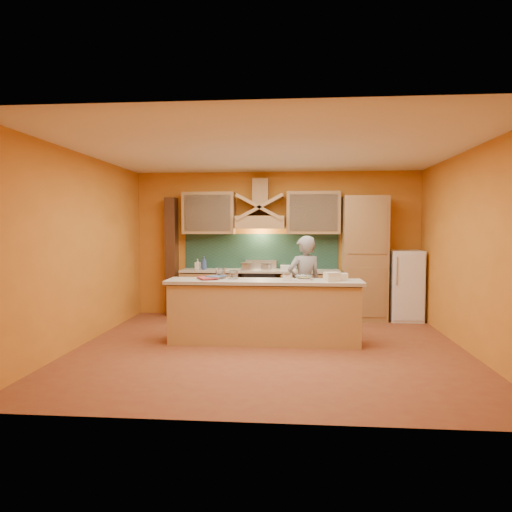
# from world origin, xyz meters

# --- Properties ---
(floor) EXTENTS (5.50, 5.00, 0.01)m
(floor) POSITION_xyz_m (0.00, 0.00, 0.00)
(floor) COLOR brown
(floor) RESTS_ON ground
(ceiling) EXTENTS (5.50, 5.00, 0.01)m
(ceiling) POSITION_xyz_m (0.00, 0.00, 2.80)
(ceiling) COLOR white
(ceiling) RESTS_ON wall_back
(wall_back) EXTENTS (5.50, 0.02, 2.80)m
(wall_back) POSITION_xyz_m (0.00, 2.50, 1.40)
(wall_back) COLOR orange
(wall_back) RESTS_ON floor
(wall_front) EXTENTS (5.50, 0.02, 2.80)m
(wall_front) POSITION_xyz_m (0.00, -2.50, 1.40)
(wall_front) COLOR orange
(wall_front) RESTS_ON floor
(wall_left) EXTENTS (0.02, 5.00, 2.80)m
(wall_left) POSITION_xyz_m (-2.75, 0.00, 1.40)
(wall_left) COLOR orange
(wall_left) RESTS_ON floor
(wall_right) EXTENTS (0.02, 5.00, 2.80)m
(wall_right) POSITION_xyz_m (2.75, 0.00, 1.40)
(wall_right) COLOR orange
(wall_right) RESTS_ON floor
(base_cabinet_left) EXTENTS (1.10, 0.60, 0.86)m
(base_cabinet_left) POSITION_xyz_m (-1.25, 2.20, 0.43)
(base_cabinet_left) COLOR #A37A4A
(base_cabinet_left) RESTS_ON floor
(base_cabinet_right) EXTENTS (1.10, 0.60, 0.86)m
(base_cabinet_right) POSITION_xyz_m (0.65, 2.20, 0.43)
(base_cabinet_right) COLOR #A37A4A
(base_cabinet_right) RESTS_ON floor
(counter_top) EXTENTS (3.00, 0.62, 0.04)m
(counter_top) POSITION_xyz_m (-0.30, 2.20, 0.90)
(counter_top) COLOR #B7AD9A
(counter_top) RESTS_ON base_cabinet_left
(stove) EXTENTS (0.60, 0.58, 0.90)m
(stove) POSITION_xyz_m (-0.30, 2.20, 0.45)
(stove) COLOR black
(stove) RESTS_ON floor
(backsplash) EXTENTS (3.00, 0.03, 0.70)m
(backsplash) POSITION_xyz_m (-0.30, 2.48, 1.25)
(backsplash) COLOR #19382E
(backsplash) RESTS_ON wall_back
(range_hood) EXTENTS (0.92, 0.50, 0.24)m
(range_hood) POSITION_xyz_m (-0.30, 2.25, 1.82)
(range_hood) COLOR #A37A4A
(range_hood) RESTS_ON wall_back
(hood_chimney) EXTENTS (0.30, 0.30, 0.50)m
(hood_chimney) POSITION_xyz_m (-0.30, 2.35, 2.40)
(hood_chimney) COLOR #A37A4A
(hood_chimney) RESTS_ON wall_back
(upper_cabinet_left) EXTENTS (1.00, 0.35, 0.80)m
(upper_cabinet_left) POSITION_xyz_m (-1.30, 2.33, 2.00)
(upper_cabinet_left) COLOR #A37A4A
(upper_cabinet_left) RESTS_ON wall_back
(upper_cabinet_right) EXTENTS (1.00, 0.35, 0.80)m
(upper_cabinet_right) POSITION_xyz_m (0.70, 2.33, 2.00)
(upper_cabinet_right) COLOR #A37A4A
(upper_cabinet_right) RESTS_ON wall_back
(pantry_column) EXTENTS (0.80, 0.60, 2.30)m
(pantry_column) POSITION_xyz_m (1.65, 2.20, 1.15)
(pantry_column) COLOR #A37A4A
(pantry_column) RESTS_ON floor
(fridge) EXTENTS (0.58, 0.60, 1.30)m
(fridge) POSITION_xyz_m (2.40, 2.20, 0.65)
(fridge) COLOR white
(fridge) RESTS_ON floor
(trim_column_left) EXTENTS (0.20, 0.30, 2.30)m
(trim_column_left) POSITION_xyz_m (-2.05, 2.35, 1.15)
(trim_column_left) COLOR #472816
(trim_column_left) RESTS_ON floor
(island_body) EXTENTS (2.80, 0.55, 0.88)m
(island_body) POSITION_xyz_m (-0.10, 0.30, 0.44)
(island_body) COLOR tan
(island_body) RESTS_ON floor
(island_top) EXTENTS (2.90, 0.62, 0.05)m
(island_top) POSITION_xyz_m (-0.10, 0.30, 0.92)
(island_top) COLOR #B7AD9A
(island_top) RESTS_ON island_body
(person) EXTENTS (0.68, 0.58, 1.59)m
(person) POSITION_xyz_m (0.51, 0.94, 0.79)
(person) COLOR gray
(person) RESTS_ON floor
(pot_large) EXTENTS (0.27, 0.27, 0.14)m
(pot_large) POSITION_xyz_m (-0.53, 2.10, 0.97)
(pot_large) COLOR #AEAFB5
(pot_large) RESTS_ON stove
(pot_small) EXTENTS (0.19, 0.19, 0.13)m
(pot_small) POSITION_xyz_m (-0.19, 2.18, 0.96)
(pot_small) COLOR #B2B3B9
(pot_small) RESTS_ON stove
(soap_bottle_a) EXTENTS (0.11, 0.11, 0.20)m
(soap_bottle_a) POSITION_xyz_m (-1.50, 2.19, 1.02)
(soap_bottle_a) COLOR silver
(soap_bottle_a) RESTS_ON counter_top
(soap_bottle_b) EXTENTS (0.12, 0.12, 0.26)m
(soap_bottle_b) POSITION_xyz_m (-1.37, 2.14, 1.05)
(soap_bottle_b) COLOR #304585
(soap_bottle_b) RESTS_ON counter_top
(bowl_back) EXTENTS (0.23, 0.23, 0.07)m
(bowl_back) POSITION_xyz_m (0.49, 2.26, 0.96)
(bowl_back) COLOR white
(bowl_back) RESTS_ON counter_top
(dish_rack) EXTENTS (0.28, 0.23, 0.10)m
(dish_rack) POSITION_xyz_m (0.23, 2.10, 0.97)
(dish_rack) COLOR silver
(dish_rack) RESTS_ON counter_top
(book_lower) EXTENTS (0.39, 0.43, 0.03)m
(book_lower) POSITION_xyz_m (-1.06, 0.26, 0.96)
(book_lower) COLOR #A33A3E
(book_lower) RESTS_ON island_top
(book_upper) EXTENTS (0.33, 0.37, 0.02)m
(book_upper) POSITION_xyz_m (-0.93, 0.46, 0.98)
(book_upper) COLOR #446396
(book_upper) RESTS_ON island_top
(jar_large) EXTENTS (0.15, 0.15, 0.16)m
(jar_large) POSITION_xyz_m (-0.77, 0.46, 1.03)
(jar_large) COLOR silver
(jar_large) RESTS_ON island_top
(jar_small) EXTENTS (0.17, 0.17, 0.12)m
(jar_small) POSITION_xyz_m (-0.57, 0.40, 1.01)
(jar_small) COLOR silver
(jar_small) RESTS_ON island_top
(kitchen_scale) EXTENTS (0.14, 0.14, 0.10)m
(kitchen_scale) POSITION_xyz_m (0.25, 0.19, 0.99)
(kitchen_scale) COLOR white
(kitchen_scale) RESTS_ON island_top
(mixing_bowl) EXTENTS (0.31, 0.31, 0.06)m
(mixing_bowl) POSITION_xyz_m (0.49, 0.40, 0.98)
(mixing_bowl) COLOR white
(mixing_bowl) RESTS_ON island_top
(cloth) EXTENTS (0.26, 0.23, 0.01)m
(cloth) POSITION_xyz_m (0.48, 0.25, 0.95)
(cloth) COLOR beige
(cloth) RESTS_ON island_top
(grocery_bag_a) EXTENTS (0.25, 0.23, 0.13)m
(grocery_bag_a) POSITION_xyz_m (0.89, 0.22, 1.01)
(grocery_bag_a) COLOR beige
(grocery_bag_a) RESTS_ON island_top
(grocery_bag_b) EXTENTS (0.19, 0.15, 0.11)m
(grocery_bag_b) POSITION_xyz_m (1.04, 0.33, 1.00)
(grocery_bag_b) COLOR beige
(grocery_bag_b) RESTS_ON island_top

